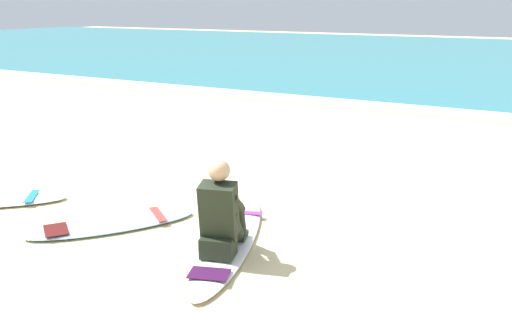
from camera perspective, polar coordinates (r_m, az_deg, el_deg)
ground_plane at (r=5.93m, az=-10.43°, el=-8.42°), size 80.00×80.00×0.00m
sea at (r=26.66m, az=21.48°, el=9.79°), size 80.00×28.00×0.10m
breaking_foam at (r=13.31m, az=13.18°, el=5.31°), size 80.00×0.90×0.11m
surfboard_main at (r=5.85m, az=-2.82°, el=-8.15°), size 1.32×2.59×0.08m
surfer_seated at (r=5.40m, az=-3.59°, el=-5.67°), size 0.52×0.77×0.95m
surfboard_spare_near at (r=6.46m, az=-14.55°, el=-6.29°), size 1.54×1.80×0.08m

